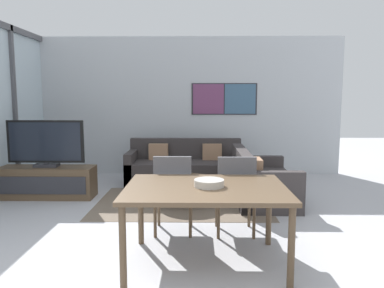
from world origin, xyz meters
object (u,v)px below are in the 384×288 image
at_px(sofa_side, 259,184).
at_px(fruit_bowl, 209,182).
at_px(coffee_table, 182,185).
at_px(sofa_main, 185,168).
at_px(tv_console, 47,182).
at_px(television, 46,144).
at_px(dining_table, 206,194).
at_px(dining_chair_left, 173,190).
at_px(dining_chair_centre, 236,191).

height_order(sofa_side, fruit_bowl, fruit_bowl).
bearing_deg(coffee_table, sofa_main, 90.00).
distance_m(tv_console, sofa_main, 2.41).
relative_size(coffee_table, fruit_bowl, 3.26).
distance_m(television, fruit_bowl, 3.43).
relative_size(tv_console, sofa_side, 1.02).
relative_size(coffee_table, dining_table, 0.61).
bearing_deg(television, dining_chair_left, -36.57).
xyz_separation_m(sofa_main, dining_chair_centre, (0.67, -2.66, 0.25)).
xyz_separation_m(sofa_side, dining_chair_left, (-1.22, -1.38, 0.25)).
bearing_deg(dining_chair_centre, fruit_bowl, -113.21).
bearing_deg(coffee_table, dining_chair_centre, -62.96).
bearing_deg(dining_chair_centre, sofa_main, 104.13).
distance_m(sofa_side, fruit_bowl, 2.39).
relative_size(sofa_main, sofa_side, 1.46).
relative_size(sofa_main, dining_table, 1.40).
xyz_separation_m(sofa_side, coffee_table, (-1.17, -0.10, 0.01)).
distance_m(coffee_table, dining_table, 2.14).
xyz_separation_m(television, fruit_bowl, (2.50, -2.35, -0.07)).
bearing_deg(tv_console, dining_chair_centre, -29.33).
distance_m(dining_table, dining_chair_left, 0.88).
relative_size(sofa_side, coffee_table, 1.57).
relative_size(tv_console, dining_chair_left, 1.58).
relative_size(dining_chair_left, dining_chair_centre, 1.00).
bearing_deg(dining_chair_centre, coffee_table, 117.04).
height_order(television, dining_chair_left, television).
xyz_separation_m(sofa_side, fruit_bowl, (-0.83, -2.17, 0.53)).
xyz_separation_m(sofa_side, dining_chair_centre, (-0.50, -1.41, 0.25)).
bearing_deg(television, sofa_main, 26.48).
height_order(television, sofa_side, television).
height_order(sofa_side, coffee_table, sofa_side).
xyz_separation_m(coffee_table, fruit_bowl, (0.34, -2.08, 0.52)).
distance_m(dining_table, dining_chair_centre, 0.86).
bearing_deg(coffee_table, dining_chair_left, -92.14).
relative_size(sofa_side, dining_chair_left, 1.55).
relative_size(television, dining_chair_left, 1.28).
bearing_deg(dining_chair_left, fruit_bowl, -63.72).
distance_m(coffee_table, fruit_bowl, 2.17).
bearing_deg(sofa_main, tv_console, -153.51).
bearing_deg(sofa_main, sofa_side, -46.85).
height_order(television, fruit_bowl, television).
distance_m(television, dining_table, 3.41).
relative_size(tv_console, fruit_bowl, 5.21).
bearing_deg(dining_chair_left, tv_console, 143.44).
bearing_deg(sofa_side, dining_chair_left, 138.63).
height_order(coffee_table, dining_chair_left, dining_chair_left).
bearing_deg(dining_table, sofa_side, 68.39).
height_order(coffee_table, dining_table, dining_table).
distance_m(tv_console, dining_chair_left, 2.64).
bearing_deg(dining_table, fruit_bowl, -3.48).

